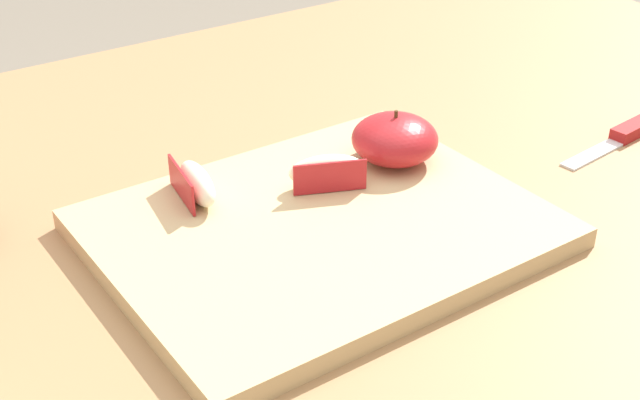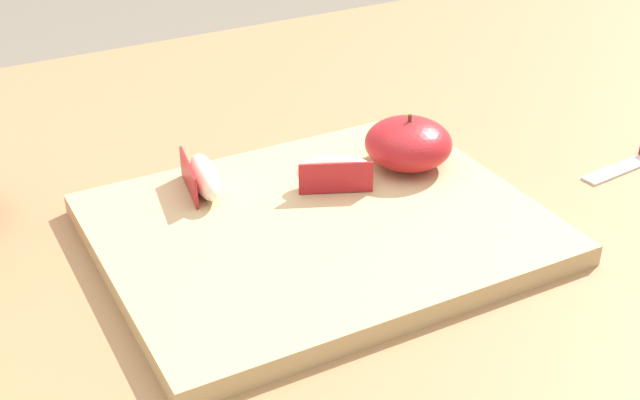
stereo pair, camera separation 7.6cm
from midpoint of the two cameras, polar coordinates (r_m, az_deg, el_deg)
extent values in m
cube|color=#9E754C|center=(0.88, 3.48, 0.67)|extent=(1.49, 0.93, 0.03)
cube|color=#9E754C|center=(1.72, 15.81, 1.43)|extent=(0.06, 0.06, 0.69)
cube|color=tan|center=(0.77, 2.81, -1.98)|extent=(0.38, 0.30, 0.02)
ellipsoid|color=#B21E23|center=(0.85, 8.41, 3.67)|extent=(0.09, 0.09, 0.05)
cylinder|color=#4C3319|center=(0.84, 8.54, 5.23)|extent=(0.00, 0.00, 0.01)
ellipsoid|color=#F4EACC|center=(0.81, 3.64, 1.84)|extent=(0.08, 0.05, 0.03)
cube|color=#B21E23|center=(0.80, 3.77, 1.39)|extent=(0.06, 0.03, 0.03)
ellipsoid|color=#F4EACC|center=(0.81, -5.13, 1.61)|extent=(0.04, 0.08, 0.03)
cube|color=#B21E23|center=(0.80, -6.04, 1.46)|extent=(0.01, 0.07, 0.03)
cube|color=silver|center=(0.95, 21.28, 1.81)|extent=(0.09, 0.03, 0.00)
camera|label=1|loc=(0.04, -87.14, 1.67)|focal=48.35mm
camera|label=2|loc=(0.04, 92.86, -1.67)|focal=48.35mm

